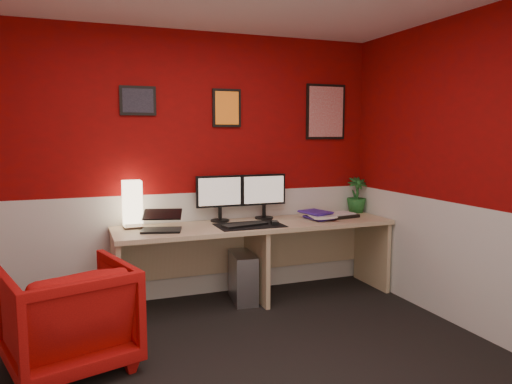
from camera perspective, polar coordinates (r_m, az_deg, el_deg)
The scene contains 24 objects.
ground at distance 3.29m, azimuth -2.47°, elevation -21.43°, with size 4.00×3.50×0.01m, color black.
wall_back at distance 4.61m, azimuth -9.44°, elevation 2.91°, with size 4.00×0.01×2.50m, color #8F0706.
wall_front at distance 1.39m, azimuth 20.83°, elevation -6.56°, with size 4.00×0.01×2.50m, color #8F0706.
wall_right at distance 4.02m, azimuth 25.64°, elevation 1.76°, with size 0.01×3.50×2.50m, color #8F0706.
wainscot_back at distance 4.71m, azimuth -9.25°, elevation -6.23°, with size 4.00×0.01×1.00m, color silver.
wainscot_right at distance 4.14m, azimuth 25.04°, elevation -8.64°, with size 0.01×3.50×1.00m, color silver.
desk at distance 4.61m, azimuth 0.05°, elevation -8.16°, with size 2.60×0.65×0.73m, color tan.
shoji_lamp at distance 4.42m, azimuth -14.26°, elevation -1.55°, with size 0.16×0.16×0.40m, color #FFE5B2.
laptop at distance 4.23m, azimuth -11.04°, elevation -3.07°, with size 0.33×0.23×0.22m, color black.
monitor_left at distance 4.61m, azimuth -4.26°, elevation 0.12°, with size 0.45×0.06×0.58m, color black.
monitor_right at distance 4.74m, azimuth 0.95°, elevation 0.33°, with size 0.45×0.06×0.58m, color black.
desk_mat at distance 4.42m, azimuth -0.74°, elevation -3.92°, with size 0.60×0.38×0.01m, color black.
keyboard at distance 4.39m, azimuth -1.32°, elevation -3.83°, with size 0.42×0.14×0.02m, color black.
mouse at distance 4.46m, azimuth 2.21°, elevation -3.60°, with size 0.06×0.10×0.03m, color black.
book_bottom at distance 4.73m, azimuth 6.34°, elevation -3.12°, with size 0.20×0.27×0.03m, color #3B2198.
book_middle at distance 4.72m, azimuth 6.20°, elevation -2.82°, with size 0.24×0.32×0.02m, color silver.
book_top at distance 4.72m, azimuth 5.99°, elevation -2.52°, with size 0.22×0.29×0.03m, color #3B2198.
zen_tray at distance 4.93m, azimuth 9.59°, elevation -2.74°, with size 0.35×0.25×0.03m, color black.
potted_plant at distance 5.24m, azimuth 11.69°, elevation -0.34°, with size 0.21×0.21×0.37m, color #19591E.
pc_tower at distance 4.62m, azimuth -1.55°, elevation -9.92°, with size 0.20×0.45×0.45m, color #99999E.
armchair at distance 3.56m, azimuth -21.10°, elevation -13.41°, with size 0.76×0.78×0.71m, color red.
art_left at distance 4.54m, azimuth -13.65°, elevation 10.34°, with size 0.32×0.02×0.26m, color black.
art_center at distance 4.71m, azimuth -3.45°, elevation 9.78°, with size 0.28×0.02×0.36m, color orange.
art_right at distance 5.13m, azimuth 8.14°, elevation 9.26°, with size 0.44×0.02×0.56m, color red.
Camera 1 is at (-0.91, -2.75, 1.56)m, focal length 34.20 mm.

